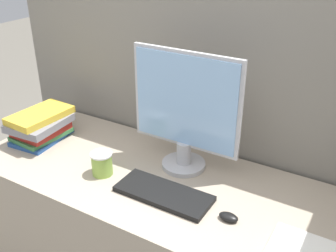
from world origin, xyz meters
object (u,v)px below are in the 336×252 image
at_px(mouse, 229,217).
at_px(coffee_cup, 102,164).
at_px(monitor, 185,113).
at_px(keyboard, 164,194).
at_px(book_stack, 41,126).

bearing_deg(mouse, coffee_cup, 179.84).
xyz_separation_m(mouse, coffee_cup, (-0.57, 0.00, 0.04)).
bearing_deg(monitor, keyboard, -81.29).
xyz_separation_m(keyboard, book_stack, (-0.74, 0.08, 0.06)).
relative_size(monitor, book_stack, 1.69).
relative_size(coffee_cup, book_stack, 0.33).
relative_size(mouse, book_stack, 0.24).
bearing_deg(coffee_cup, monitor, 40.70).
relative_size(monitor, coffee_cup, 5.14).
bearing_deg(keyboard, coffee_cup, -179.77).
xyz_separation_m(monitor, book_stack, (-0.70, -0.14, -0.18)).
xyz_separation_m(keyboard, mouse, (0.27, -0.00, 0.00)).
xyz_separation_m(mouse, book_stack, (-1.00, 0.08, 0.06)).
xyz_separation_m(keyboard, coffee_cup, (-0.30, -0.00, 0.04)).
bearing_deg(book_stack, monitor, 11.52).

